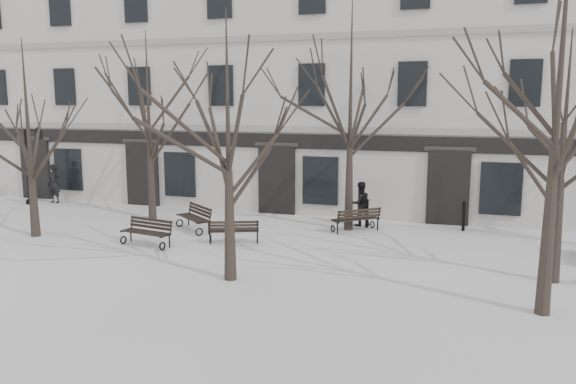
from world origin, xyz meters
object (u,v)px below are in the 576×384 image
at_px(bench_0, 147,231).
at_px(bench_4, 356,219).
at_px(bench_3, 195,217).
at_px(lamp_post, 32,160).
at_px(tree_3, 565,128).
at_px(bench_1, 234,230).
at_px(tree_1, 228,115).
at_px(tree_0, 27,115).
at_px(tree_2, 562,56).

relative_size(bench_0, bench_4, 1.07).
relative_size(bench_3, lamp_post, 0.51).
bearing_deg(tree_3, bench_1, 173.47).
bearing_deg(tree_1, bench_1, 111.84).
height_order(tree_0, tree_2, tree_2).
distance_m(tree_1, bench_3, 7.24).
relative_size(tree_3, bench_3, 3.55).
relative_size(tree_1, bench_4, 4.06).
height_order(tree_2, lamp_post, tree_2).
distance_m(bench_4, lamp_post, 15.40).
bearing_deg(tree_3, tree_0, -179.83).
height_order(bench_3, lamp_post, lamp_post).
height_order(tree_2, bench_1, tree_2).
distance_m(tree_1, bench_4, 7.94).
relative_size(tree_0, tree_3, 1.04).
bearing_deg(bench_4, tree_0, -19.96).
distance_m(bench_0, bench_1, 2.87).
height_order(tree_0, bench_4, tree_0).
xyz_separation_m(tree_1, bench_4, (2.18, 6.54, -3.93)).
bearing_deg(tree_0, tree_1, -15.55).
bearing_deg(bench_4, tree_1, 30.50).
height_order(bench_3, bench_4, bench_3).
bearing_deg(bench_0, tree_1, -20.51).
bearing_deg(tree_0, bench_1, 9.21).
bearing_deg(tree_1, lamp_post, 150.57).
relative_size(bench_0, bench_1, 1.06).
distance_m(bench_3, lamp_post, 9.98).
xyz_separation_m(bench_1, bench_4, (3.60, 3.00, 0.03)).
bearing_deg(bench_1, lamp_post, -40.01).
relative_size(tree_0, bench_0, 3.67).
relative_size(tree_1, tree_3, 1.08).
bearing_deg(tree_2, bench_3, 155.89).
xyz_separation_m(bench_0, bench_4, (6.25, 4.09, 0.00)).
bearing_deg(tree_2, lamp_post, 160.16).
xyz_separation_m(tree_3, bench_0, (-12.36, 0.01, -3.61)).
xyz_separation_m(tree_1, bench_1, (-1.42, 3.55, -3.96)).
xyz_separation_m(tree_0, tree_2, (16.32, -2.51, 1.44)).
height_order(bench_0, bench_4, same).
bearing_deg(bench_4, bench_0, -7.87).
relative_size(tree_1, lamp_post, 1.96).
xyz_separation_m(tree_2, bench_3, (-11.31, 5.06, -5.21)).
height_order(tree_3, bench_4, tree_3).
height_order(tree_1, tree_2, tree_2).
height_order(tree_2, tree_3, tree_2).
distance_m(tree_3, bench_3, 12.64).
relative_size(tree_2, bench_1, 5.20).
xyz_separation_m(tree_3, bench_1, (-9.70, 1.11, -3.64)).
height_order(bench_0, lamp_post, lamp_post).
height_order(tree_1, bench_3, tree_1).
height_order(tree_1, bench_0, tree_1).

